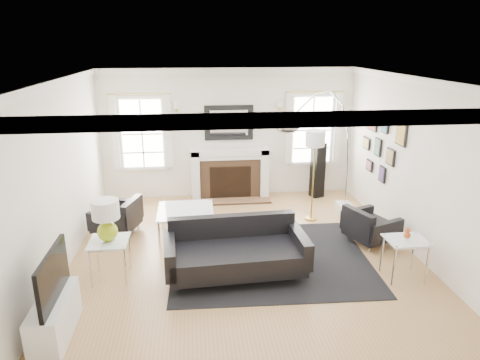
{
  "coord_description": "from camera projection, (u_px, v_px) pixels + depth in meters",
  "views": [
    {
      "loc": [
        -0.78,
        -6.15,
        3.3
      ],
      "look_at": [
        -0.06,
        0.3,
        1.21
      ],
      "focal_mm": 32.0,
      "sensor_mm": 36.0,
      "label": 1
    }
  ],
  "objects": [
    {
      "name": "floor",
      "position": [
        245.0,
        257.0,
        6.91
      ],
      "size": [
        6.0,
        6.0,
        0.0
      ],
      "primitive_type": "plane",
      "color": "#A27044",
      "rests_on": "ground"
    },
    {
      "name": "back_wall",
      "position": [
        229.0,
        134.0,
        9.32
      ],
      "size": [
        5.5,
        0.04,
        2.8
      ],
      "primitive_type": "cube",
      "color": "silver",
      "rests_on": "floor"
    },
    {
      "name": "front_wall",
      "position": [
        289.0,
        277.0,
        3.64
      ],
      "size": [
        5.5,
        0.04,
        2.8
      ],
      "primitive_type": "cube",
      "color": "silver",
      "rests_on": "floor"
    },
    {
      "name": "left_wall",
      "position": [
        58.0,
        180.0,
        6.19
      ],
      "size": [
        0.04,
        6.0,
        2.8
      ],
      "primitive_type": "cube",
      "color": "silver",
      "rests_on": "floor"
    },
    {
      "name": "right_wall",
      "position": [
        418.0,
        168.0,
        6.77
      ],
      "size": [
        0.04,
        6.0,
        2.8
      ],
      "primitive_type": "cube",
      "color": "silver",
      "rests_on": "floor"
    },
    {
      "name": "ceiling",
      "position": [
        246.0,
        80.0,
        6.05
      ],
      "size": [
        5.5,
        6.0,
        0.02
      ],
      "primitive_type": "cube",
      "color": "white",
      "rests_on": "back_wall"
    },
    {
      "name": "crown_molding",
      "position": [
        246.0,
        84.0,
        6.07
      ],
      "size": [
        5.5,
        6.0,
        0.12
      ],
      "primitive_type": "cube",
      "color": "white",
      "rests_on": "back_wall"
    },
    {
      "name": "fireplace",
      "position": [
        230.0,
        174.0,
        9.38
      ],
      "size": [
        1.7,
        0.69,
        1.11
      ],
      "color": "white",
      "rests_on": "floor"
    },
    {
      "name": "mantel_mirror",
      "position": [
        229.0,
        123.0,
        9.2
      ],
      "size": [
        1.05,
        0.07,
        0.75
      ],
      "color": "black",
      "rests_on": "back_wall"
    },
    {
      "name": "window_left",
      "position": [
        142.0,
        134.0,
        9.05
      ],
      "size": [
        1.24,
        0.15,
        1.62
      ],
      "color": "white",
      "rests_on": "back_wall"
    },
    {
      "name": "window_right",
      "position": [
        312.0,
        130.0,
        9.44
      ],
      "size": [
        1.24,
        0.15,
        1.62
      ],
      "color": "white",
      "rests_on": "back_wall"
    },
    {
      "name": "gallery_wall",
      "position": [
        382.0,
        142.0,
        7.95
      ],
      "size": [
        0.04,
        1.73,
        1.29
      ],
      "color": "black",
      "rests_on": "right_wall"
    },
    {
      "name": "tv_unit",
      "position": [
        54.0,
        312.0,
        4.94
      ],
      "size": [
        0.35,
        1.0,
        1.09
      ],
      "color": "white",
      "rests_on": "floor"
    },
    {
      "name": "area_rug",
      "position": [
        270.0,
        258.0,
        6.85
      ],
      "size": [
        3.17,
        2.68,
        0.01
      ],
      "primitive_type": "cube",
      "rotation": [
        0.0,
        0.0,
        -0.04
      ],
      "color": "black",
      "rests_on": "floor"
    },
    {
      "name": "sofa",
      "position": [
        235.0,
        252.0,
        6.3
      ],
      "size": [
        2.09,
        1.04,
        0.67
      ],
      "color": "black",
      "rests_on": "floor"
    },
    {
      "name": "armchair_left",
      "position": [
        119.0,
        218.0,
        7.67
      ],
      "size": [
        0.92,
        0.98,
        0.54
      ],
      "color": "black",
      "rests_on": "floor"
    },
    {
      "name": "armchair_right",
      "position": [
        368.0,
        227.0,
        7.29
      ],
      "size": [
        0.94,
        0.99,
        0.53
      ],
      "color": "black",
      "rests_on": "floor"
    },
    {
      "name": "coffee_table",
      "position": [
        186.0,
        211.0,
        7.67
      ],
      "size": [
        0.99,
        0.99,
        0.44
      ],
      "color": "silver",
      "rests_on": "floor"
    },
    {
      "name": "side_table_left",
      "position": [
        109.0,
        248.0,
        6.13
      ],
      "size": [
        0.55,
        0.55,
        0.61
      ],
      "color": "silver",
      "rests_on": "floor"
    },
    {
      "name": "nesting_table",
      "position": [
        405.0,
        247.0,
        6.13
      ],
      "size": [
        0.57,
        0.48,
        0.62
      ],
      "color": "silver",
      "rests_on": "floor"
    },
    {
      "name": "gourd_lamp",
      "position": [
        106.0,
        218.0,
        5.98
      ],
      "size": [
        0.38,
        0.38,
        0.61
      ],
      "color": "#9DB716",
      "rests_on": "side_table_left"
    },
    {
      "name": "orange_vase",
      "position": [
        407.0,
        234.0,
        6.06
      ],
      "size": [
        0.1,
        0.1,
        0.16
      ],
      "color": "#B54517",
      "rests_on": "nesting_table"
    },
    {
      "name": "arc_floor_lamp",
      "position": [
        321.0,
        156.0,
        7.48
      ],
      "size": [
        1.85,
        1.71,
        2.61
      ],
      "color": "white",
      "rests_on": "floor"
    },
    {
      "name": "stick_floor_lamp",
      "position": [
        315.0,
        143.0,
        7.9
      ],
      "size": [
        0.36,
        0.36,
        1.76
      ],
      "color": "gold",
      "rests_on": "floor"
    },
    {
      "name": "speaker_tower",
      "position": [
        318.0,
        170.0,
        9.43
      ],
      "size": [
        0.31,
        0.31,
        1.23
      ],
      "primitive_type": "cube",
      "rotation": [
        0.0,
        0.0,
        0.34
      ],
      "color": "black",
      "rests_on": "floor"
    }
  ]
}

